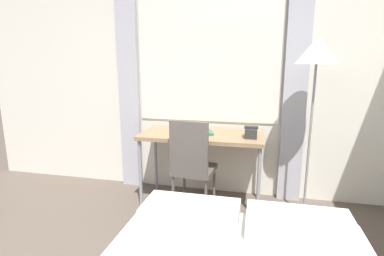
{
  "coord_description": "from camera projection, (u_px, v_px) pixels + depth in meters",
  "views": [
    {
      "loc": [
        0.75,
        -0.22,
        1.51
      ],
      "look_at": [
        0.15,
        2.39,
        0.92
      ],
      "focal_mm": 28.0,
      "sensor_mm": 36.0,
      "label": 1
    }
  ],
  "objects": [
    {
      "name": "telephone",
      "position": [
        251.0,
        132.0,
        3.0
      ],
      "size": [
        0.14,
        0.17,
        0.12
      ],
      "color": "#2D2D2D",
      "rests_on": "desk"
    },
    {
      "name": "desk",
      "position": [
        202.0,
        140.0,
        3.17
      ],
      "size": [
        1.3,
        0.56,
        0.77
      ],
      "color": "#937551",
      "rests_on": "ground_plane"
    },
    {
      "name": "standing_lamp",
      "position": [
        316.0,
        62.0,
        2.71
      ],
      "size": [
        0.39,
        0.39,
        1.74
      ],
      "color": "#4C4C51",
      "rests_on": "ground_plane"
    },
    {
      "name": "desk_chair",
      "position": [
        192.0,
        163.0,
        2.97
      ],
      "size": [
        0.43,
        0.43,
        0.97
      ],
      "rotation": [
        0.0,
        0.0,
        -0.08
      ],
      "color": "#59514C",
      "rests_on": "ground_plane"
    },
    {
      "name": "wall_back_with_window",
      "position": [
        196.0,
        77.0,
        3.4
      ],
      "size": [
        5.42,
        0.13,
        2.7
      ],
      "color": "silver",
      "rests_on": "ground_plane"
    },
    {
      "name": "book",
      "position": [
        203.0,
        133.0,
        3.16
      ],
      "size": [
        0.26,
        0.24,
        0.02
      ],
      "rotation": [
        0.0,
        0.0,
        0.3
      ],
      "color": "#33664C",
      "rests_on": "desk"
    }
  ]
}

